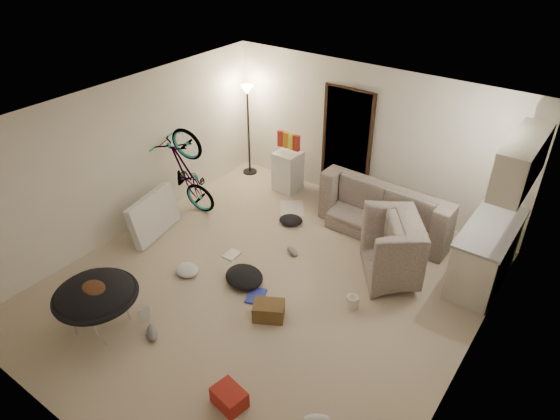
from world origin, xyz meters
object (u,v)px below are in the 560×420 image
Objects in this scene: sofa at (389,211)px; floor_lamp at (248,111)px; bicycle at (189,190)px; tv_box at (154,215)px; mini_fridge at (288,171)px; drink_case_a at (269,311)px; kitchen_counter at (485,254)px; saucer_chair at (97,301)px; juicer at (352,301)px; armchair at (416,256)px; drink_case_b at (229,398)px.

floor_lamp is at bearing -1.97° from sofa.
tv_box is at bearing 173.69° from bicycle.
mini_fridge is 3.51m from drink_case_a.
kitchen_counter is 0.67× the size of sofa.
kitchen_counter is at bearing 46.48° from saucer_chair.
bicycle is 6.93× the size of juicer.
kitchen_counter is 0.96m from armchair.
sofa is at bearing 53.88° from drink_case_a.
drink_case_b is (3.27, -4.43, -1.20)m from floor_lamp.
tv_box is 2.76m from drink_case_a.
kitchen_counter is 2.06m from juicer.
juicer is at bearing -6.22° from tv_box.
kitchen_counter is 4.08× the size of drink_case_b.
bicycle is 2.92m from saucer_chair.
floor_lamp is 4.73m from saucer_chair.
drink_case_b is at bearing 93.27° from sofa.
saucer_chair is at bearing -86.03° from mini_fridge.
bicycle is (-3.05, -1.59, 0.12)m from sofa.
kitchen_counter is 1.36× the size of armchair.
drink_case_a is (1.80, -3.00, -0.26)m from mini_fridge.
drink_case_b is at bearing -112.44° from kitchen_counter.
saucer_chair is at bearing -164.78° from bicycle.
mini_fridge is 0.71× the size of tv_box.
saucer_chair reaches higher than drink_case_b.
drink_case_a is (-2.02, -2.45, -0.32)m from kitchen_counter.
floor_lamp is at bearing 172.34° from kitchen_counter.
armchair is 1.46× the size of mini_fridge.
drink_case_a is 1.41m from drink_case_b.
sofa is 3.89m from tv_box.
drink_case_a is (-0.34, -2.90, -0.21)m from sofa.
saucer_chair is (-1.98, -4.30, 0.12)m from sofa.
bicycle is at bearing 78.10° from tv_box.
drink_case_a is 1.10× the size of drink_case_b.
drink_case_a is at bearing 119.59° from drink_case_b.
mini_fridge is at bearing -5.66° from floor_lamp.
drink_case_b is at bearing -98.95° from juicer.
floor_lamp is 1.21× the size of kitchen_counter.
drink_case_b is (-0.74, -3.28, -0.25)m from armchair.
kitchen_counter is at bearing -82.73° from bicycle.
floor_lamp reaches higher than sofa.
sofa is 6.08× the size of drink_case_b.
kitchen_counter reaches higher than tv_box.
armchair is 3.37m from drink_case_b.
sofa is 2.14m from mini_fridge.
tv_box is at bearing -107.96° from mini_fridge.
floor_lamp is 2.79m from tv_box.
sofa is at bearing 102.09° from drink_case_b.
saucer_chair is at bearing -167.49° from drink_case_b.
bicycle reaches higher than tv_box.
mini_fridge reaches higher than drink_case_a.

